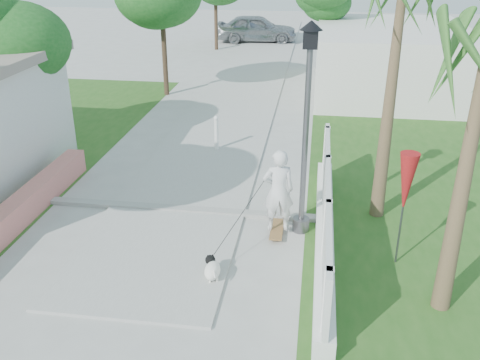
% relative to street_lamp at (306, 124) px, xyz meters
% --- Properties ---
extents(path_strip, '(3.20, 36.00, 0.06)m').
position_rel_street_lamp_xyz_m(path_strip, '(-2.90, 14.50, -2.40)').
color(path_strip, '#B7B7B2').
rests_on(path_strip, ground).
extents(curb, '(6.50, 0.25, 0.10)m').
position_rel_street_lamp_xyz_m(curb, '(-2.90, 0.50, -2.38)').
color(curb, '#999993').
rests_on(curb, ground).
extents(grass_right, '(8.00, 20.00, 0.01)m').
position_rel_street_lamp_xyz_m(grass_right, '(4.10, 2.50, -2.42)').
color(grass_right, '#28571B').
rests_on(grass_right, ground).
extents(lattice_fence, '(0.35, 7.00, 1.50)m').
position_rel_street_lamp_xyz_m(lattice_fence, '(0.50, -0.50, -1.88)').
color(lattice_fence, white).
rests_on(lattice_fence, ground).
extents(building_right, '(6.00, 8.00, 2.60)m').
position_rel_street_lamp_xyz_m(building_right, '(3.10, 12.50, -1.13)').
color(building_right, silver).
rests_on(building_right, ground).
extents(street_lamp, '(0.44, 0.44, 4.44)m').
position_rel_street_lamp_xyz_m(street_lamp, '(0.00, 0.00, 0.00)').
color(street_lamp, '#59595E').
rests_on(street_lamp, ground).
extents(bollard, '(0.14, 0.14, 1.09)m').
position_rel_street_lamp_xyz_m(bollard, '(-2.70, 4.50, -1.84)').
color(bollard, white).
rests_on(bollard, ground).
extents(patio_umbrella, '(0.36, 0.36, 2.30)m').
position_rel_street_lamp_xyz_m(patio_umbrella, '(1.90, -1.00, -0.74)').
color(patio_umbrella, '#59595E').
rests_on(patio_umbrella, ground).
extents(palm_far, '(1.80, 1.80, 5.30)m').
position_rel_street_lamp_xyz_m(palm_far, '(1.70, 1.00, 2.06)').
color(palm_far, brown).
rests_on(palm_far, ground).
extents(skateboarder, '(1.41, 2.20, 1.92)m').
position_rel_street_lamp_xyz_m(skateboarder, '(-0.96, -0.79, -1.57)').
color(skateboarder, olive).
rests_on(skateboarder, ground).
extents(dog, '(0.44, 0.62, 0.44)m').
position_rel_street_lamp_xyz_m(dog, '(-1.55, -2.11, -2.19)').
color(dog, white).
rests_on(dog, ground).
extents(parked_car, '(5.01, 2.36, 1.66)m').
position_rel_street_lamp_xyz_m(parked_car, '(-3.70, 23.29, -1.60)').
color(parked_car, '#9EA1A5').
rests_on(parked_car, ground).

